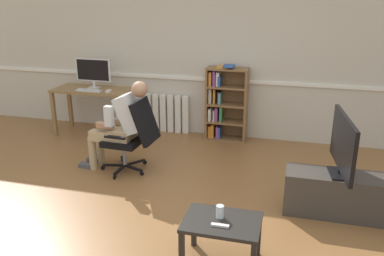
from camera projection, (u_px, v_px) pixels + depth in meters
ground_plane at (159, 213)px, 4.40m from camera, size 18.00×18.00×0.00m
back_wall at (212, 52)px, 6.38m from camera, size 12.00×0.13×2.70m
computer_desk at (95, 96)px, 6.60m from camera, size 1.34×0.58×0.76m
imac_monitor at (93, 71)px, 6.55m from camera, size 0.60×0.14×0.48m
keyboard at (89, 90)px, 6.43m from camera, size 0.41×0.12×0.02m
computer_mouse at (108, 91)px, 6.37m from camera, size 0.06×0.10×0.03m
bookshelf at (224, 104)px, 6.38m from camera, size 0.64×0.29×1.20m
radiator at (167, 113)px, 6.79m from camera, size 0.75×0.08×0.63m
office_chair at (133, 134)px, 5.22m from camera, size 0.77×0.62×0.99m
person_seated at (121, 123)px, 5.23m from camera, size 0.99×0.40×1.22m
tv_stand at (336, 194)px, 4.31m from camera, size 1.08×0.38×0.47m
tv_screen at (343, 145)px, 4.12m from camera, size 0.24×0.93×0.63m
coffee_table at (222, 228)px, 3.47m from camera, size 0.66×0.47×0.43m
drinking_glass at (220, 212)px, 3.48m from camera, size 0.07×0.07×0.12m
spare_remote at (220, 225)px, 3.37m from camera, size 0.15×0.04×0.02m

